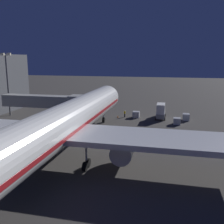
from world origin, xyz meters
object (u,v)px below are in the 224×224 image
Objects in this scene: cargo_truck_aft at (161,111)px; traffic_cone_nose_starboard at (101,116)px; baggage_container_far_row at (136,114)px; ground_crew_under_port_wing at (125,113)px; baggage_container_near_belt at (177,121)px; jet_bridge at (50,102)px; apron_floodlight_mast at (7,79)px; baggage_container_mid_row at (186,117)px; airliner_at_gate at (55,130)px; traffic_cone_nose_port at (118,116)px.

cargo_truck_aft is 10.83× the size of traffic_cone_nose_starboard.
traffic_cone_nose_starboard is (8.77, 1.24, -0.47)m from baggage_container_far_row.
baggage_container_far_row is at bearing -171.84° from ground_crew_under_port_wing.
baggage_container_near_belt is 0.98× the size of baggage_container_far_row.
jet_bridge is 21.41m from baggage_container_far_row.
ground_crew_under_port_wing reaches higher than traffic_cone_nose_starboard.
jet_bridge reaches higher than traffic_cone_nose_starboard.
apron_floodlight_mast is 9.57× the size of baggage_container_near_belt.
traffic_cone_nose_starboard is at bearing 8.04° from baggage_container_far_row.
baggage_container_mid_row is at bearing 173.20° from cargo_truck_aft.
airliner_at_gate reaches higher than ground_crew_under_port_wing.
baggage_container_far_row is 3.06× the size of traffic_cone_nose_starboard.
jet_bridge is 34.16× the size of traffic_cone_nose_starboard.
traffic_cone_nose_port is 1.00× the size of traffic_cone_nose_starboard.
jet_bridge is 3.15× the size of cargo_truck_aft.
baggage_container_mid_row is 16.35m from traffic_cone_nose_port.
jet_bridge is 11.17× the size of baggage_container_far_row.
traffic_cone_nose_starboard is (18.56, -3.46, -0.45)m from baggage_container_near_belt.
traffic_cone_nose_port is (1.57, 0.84, -0.68)m from ground_crew_under_port_wing.
baggage_container_near_belt is at bearing 126.91° from cargo_truck_aft.
cargo_truck_aft is at bearing -171.32° from traffic_cone_nose_port.
baggage_container_far_row is (9.79, -4.70, 0.02)m from baggage_container_near_belt.
jet_bridge is at bearing 29.03° from cargo_truck_aft.
airliner_at_gate is 32.14m from ground_crew_under_port_wing.
traffic_cone_nose_starboard is (20.72, 0.87, -0.51)m from baggage_container_mid_row.
baggage_container_far_row is 3.06× the size of traffic_cone_nose_port.
airliner_at_gate reaches higher than traffic_cone_nose_port.
traffic_cone_nose_starboard is (14.77, 1.58, -1.58)m from cargo_truck_aft.
cargo_truck_aft reaches higher than baggage_container_mid_row.
airliner_at_gate is at bearing 59.10° from baggage_container_near_belt.
cargo_truck_aft is at bearing -172.32° from apron_floodlight_mast.
ground_crew_under_port_wing is at bearing -139.67° from jet_bridge.
apron_floodlight_mast is (25.50, -27.25, 4.01)m from airliner_at_gate.
traffic_cone_nose_port is at bearing -172.70° from apron_floodlight_mast.
airliner_at_gate reaches higher than apron_floodlight_mast.
ground_crew_under_port_wing is (12.59, -4.30, 0.24)m from baggage_container_near_belt.
baggage_container_mid_row is at bearing -174.26° from apron_floodlight_mast.
baggage_container_near_belt is at bearing 169.43° from traffic_cone_nose_starboard.
baggage_container_mid_row is (-44.02, -4.42, -8.47)m from apron_floodlight_mast.
cargo_truck_aft is at bearing -150.97° from jet_bridge.
jet_bridge is 34.16× the size of traffic_cone_nose_port.
cargo_truck_aft reaches higher than baggage_container_far_row.
apron_floodlight_mast reaches higher than ground_crew_under_port_wing.
airliner_at_gate reaches higher than baggage_container_far_row.
ground_crew_under_port_wing is at bearing -151.92° from traffic_cone_nose_port.
apron_floodlight_mast is 39.12m from cargo_truck_aft.
cargo_truck_aft is 3.43× the size of ground_crew_under_port_wing.
cargo_truck_aft is at bearing -53.09° from baggage_container_near_belt.
apron_floodlight_mast is 28.58× the size of traffic_cone_nose_starboard.
traffic_cone_nose_port is at bearing -94.09° from airliner_at_gate.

